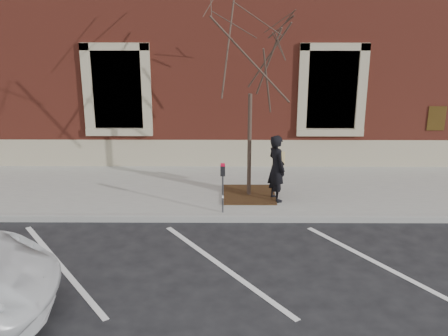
{
  "coord_description": "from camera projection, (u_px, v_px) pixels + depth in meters",
  "views": [
    {
      "loc": [
        0.07,
        -11.99,
        5.47
      ],
      "look_at": [
        0.0,
        0.6,
        1.1
      ],
      "focal_mm": 45.0,
      "sensor_mm": 36.0,
      "label": 1
    }
  ],
  "objects": [
    {
      "name": "ground",
      "position": [
        224.0,
        221.0,
        13.12
      ],
      "size": [
        120.0,
        120.0,
        0.0
      ],
      "primitive_type": "plane",
      "color": "#28282B",
      "rests_on": "ground"
    },
    {
      "name": "sidewalk_near",
      "position": [
        224.0,
        190.0,
        14.75
      ],
      "size": [
        40.0,
        3.5,
        0.15
      ],
      "primitive_type": "cube",
      "color": "#A9A79F",
      "rests_on": "ground"
    },
    {
      "name": "building_civic",
      "position": [
        225.0,
        19.0,
        19.12
      ],
      "size": [
        40.0,
        8.62,
        8.0
      ],
      "color": "maroon",
      "rests_on": "ground"
    },
    {
      "name": "parking_meter",
      "position": [
        223.0,
        179.0,
        12.93
      ],
      "size": [
        0.11,
        0.08,
        1.21
      ],
      "rotation": [
        0.0,
        0.0,
        0.28
      ],
      "color": "#595B60",
      "rests_on": "sidewalk_near"
    },
    {
      "name": "sapling",
      "position": [
        251.0,
        64.0,
        13.15
      ],
      "size": [
        2.85,
        2.85,
        4.74
      ],
      "color": "#433028",
      "rests_on": "sidewalk_near"
    },
    {
      "name": "parking_stripes",
      "position": [
        223.0,
        267.0,
        11.04
      ],
      "size": [
        28.0,
        4.4,
        0.01
      ],
      "primitive_type": null,
      "color": "silver",
      "rests_on": "ground"
    },
    {
      "name": "tree_grate",
      "position": [
        249.0,
        194.0,
        14.23
      ],
      "size": [
        1.33,
        1.33,
        0.03
      ],
      "primitive_type": "cube",
      "color": "#453016",
      "rests_on": "sidewalk_near"
    },
    {
      "name": "man",
      "position": [
        277.0,
        168.0,
        13.66
      ],
      "size": [
        0.61,
        0.72,
        1.67
      ],
      "primitive_type": "imported",
      "rotation": [
        0.0,
        0.0,
        1.99
      ],
      "color": "black",
      "rests_on": "sidewalk_near"
    },
    {
      "name": "curb_near",
      "position": [
        224.0,
        219.0,
        13.04
      ],
      "size": [
        40.0,
        0.12,
        0.15
      ],
      "primitive_type": "cube",
      "color": "#9E9E99",
      "rests_on": "ground"
    }
  ]
}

